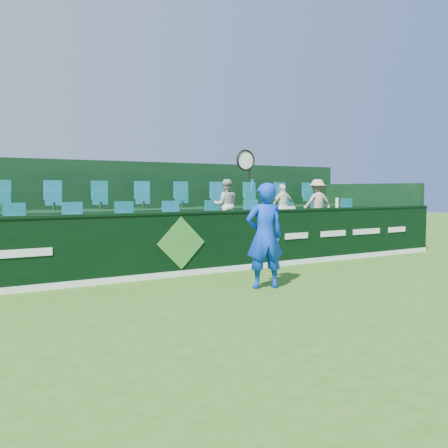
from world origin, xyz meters
TOP-DOWN VIEW (x-y plane):
  - ground at (0.00, 0.00)m, footprint 60.00×60.00m
  - sponsor_hoarding at (0.00, 4.00)m, footprint 16.00×0.25m
  - stand_tier_front at (0.00, 5.10)m, footprint 16.00×2.00m
  - stand_tier_back at (0.00, 7.00)m, footprint 16.00×1.80m
  - stand_rear at (0.00, 7.44)m, footprint 16.00×4.10m
  - seat_row_front at (0.00, 5.50)m, footprint 13.50×0.50m
  - seat_row_back at (0.00, 7.30)m, footprint 13.50×0.50m
  - tennis_player at (0.75, 1.99)m, footprint 1.11×0.65m
  - spectator_left at (1.86, 5.12)m, footprint 0.76×0.69m
  - spectator_middle at (3.65, 5.12)m, footprint 0.69×0.32m
  - spectator_right at (4.86, 5.12)m, footprint 0.93×0.68m
  - towel at (2.86, 4.00)m, footprint 0.37×0.24m
  - drinks_bottle at (4.52, 4.00)m, footprint 0.08×0.08m

SIDE VIEW (x-z plane):
  - ground at x=0.00m, z-range 0.00..0.00m
  - stand_tier_front at x=0.00m, z-range 0.00..0.80m
  - stand_tier_back at x=0.00m, z-range 0.00..1.30m
  - sponsor_hoarding at x=0.00m, z-range 0.00..1.35m
  - tennis_player at x=0.75m, z-range -0.28..2.25m
  - seat_row_front at x=0.00m, z-range 0.80..1.40m
  - stand_rear at x=0.00m, z-range -0.08..2.52m
  - towel at x=2.86m, z-range 1.35..1.41m
  - spectator_middle at x=3.65m, z-range 0.80..1.96m
  - spectator_left at x=1.86m, z-range 0.80..2.06m
  - spectator_right at x=4.86m, z-range 0.80..2.10m
  - drinks_bottle at x=4.52m, z-range 1.35..1.60m
  - seat_row_back at x=0.00m, z-range 1.30..1.90m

